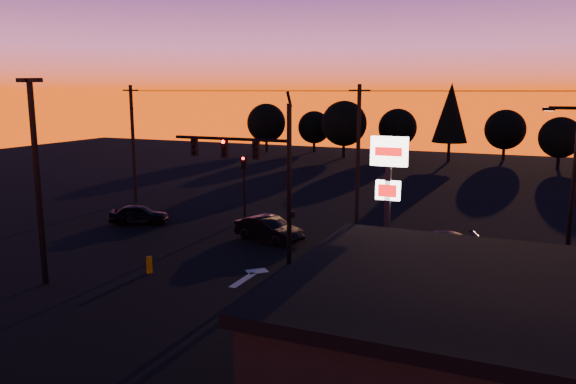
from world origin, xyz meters
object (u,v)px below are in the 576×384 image
(car_mid, at_px, (269,229))
(suv_parked, at_px, (396,319))
(secondary_signal, at_px, (244,179))
(parking_lot_light, at_px, (36,168))
(bollard, at_px, (149,265))
(car_left, at_px, (139,214))
(traffic_signal_mast, at_px, (260,165))
(pylon_sign, at_px, (388,183))
(streetlight, at_px, (570,191))
(car_right, at_px, (437,243))

(car_mid, relative_size, suv_parked, 0.79)
(secondary_signal, relative_size, parking_lot_light, 0.48)
(secondary_signal, xyz_separation_m, bollard, (0.89, -11.37, -2.46))
(car_left, bearing_deg, traffic_signal_mast, -133.40)
(pylon_sign, bearing_deg, streetlight, 30.08)
(bollard, bearing_deg, secondary_signal, 94.46)
(secondary_signal, distance_m, suv_parked, 19.34)
(pylon_sign, relative_size, streetlight, 0.85)
(pylon_sign, bearing_deg, car_right, 82.27)
(bollard, relative_size, car_left, 0.21)
(traffic_signal_mast, relative_size, car_left, 2.29)
(streetlight, bearing_deg, car_left, 174.33)
(secondary_signal, bearing_deg, car_left, -149.27)
(parking_lot_light, relative_size, car_left, 2.44)
(bollard, distance_m, suv_parked, 12.72)
(streetlight, bearing_deg, bollard, -163.37)
(parking_lot_light, distance_m, streetlight, 23.05)
(streetlight, height_order, car_mid, streetlight)
(pylon_sign, bearing_deg, car_mid, 143.75)
(car_mid, bearing_deg, bollard, 177.22)
(car_mid, height_order, suv_parked, suv_parked)
(pylon_sign, distance_m, bollard, 12.07)
(car_mid, bearing_deg, pylon_sign, -109.12)
(traffic_signal_mast, xyz_separation_m, bollard, (-4.01, -3.87, -4.53))
(secondary_signal, relative_size, suv_parked, 0.80)
(pylon_sign, xyz_separation_m, suv_parked, (1.36, -3.84, -4.16))
(secondary_signal, relative_size, car_right, 1.03)
(parking_lot_light, relative_size, bollard, 11.38)
(traffic_signal_mast, height_order, pylon_sign, traffic_signal_mast)
(traffic_signal_mast, bearing_deg, pylon_sign, -19.36)
(car_left, xyz_separation_m, car_right, (18.91, 0.78, -0.02))
(car_left, bearing_deg, secondary_signal, -82.52)
(streetlight, height_order, bollard, streetlight)
(streetlight, relative_size, car_mid, 1.86)
(streetlight, relative_size, suv_parked, 1.47)
(streetlight, xyz_separation_m, bollard, (-18.02, -5.38, -4.02))
(streetlight, relative_size, bollard, 9.96)
(secondary_signal, xyz_separation_m, parking_lot_light, (-2.50, -14.49, 2.41))
(traffic_signal_mast, bearing_deg, suv_parked, -36.84)
(car_right, bearing_deg, secondary_signal, -121.49)
(parking_lot_light, xyz_separation_m, car_right, (15.48, 11.75, -4.66))
(streetlight, distance_m, car_mid, 15.88)
(car_left, height_order, car_right, car_left)
(streetlight, relative_size, car_right, 1.89)
(pylon_sign, height_order, bollard, pylon_sign)
(parking_lot_light, relative_size, pylon_sign, 1.34)
(streetlight, xyz_separation_m, suv_parked, (-5.55, -7.85, -3.66))
(traffic_signal_mast, xyz_separation_m, streetlight, (14.01, 1.51, -0.52))
(car_mid, xyz_separation_m, suv_parked, (9.75, -9.99, 0.05))
(traffic_signal_mast, distance_m, streetlight, 14.10)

